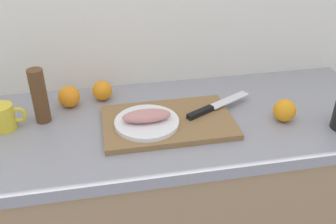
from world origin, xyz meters
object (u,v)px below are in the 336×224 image
object	(u,v)px
white_plate	(147,122)
pepper_mill	(39,96)
coffee_mug_1	(4,117)
fish_fillet	(147,116)
orange_0	(102,91)
cutting_board	(168,122)
chef_knife	(211,108)

from	to	relation	value
white_plate	pepper_mill	world-z (taller)	pepper_mill
coffee_mug_1	pepper_mill	xyz separation A→B (m)	(0.12, 0.03, 0.05)
coffee_mug_1	pepper_mill	distance (m)	0.13
fish_fillet	pepper_mill	size ratio (longest dim) A/B	0.83
coffee_mug_1	pepper_mill	world-z (taller)	pepper_mill
orange_0	pepper_mill	size ratio (longest dim) A/B	0.39
cutting_board	pepper_mill	bearing A→B (deg)	165.56
coffee_mug_1	orange_0	world-z (taller)	coffee_mug_1
cutting_board	coffee_mug_1	world-z (taller)	coffee_mug_1
chef_knife	pepper_mill	size ratio (longest dim) A/B	1.39
white_plate	coffee_mug_1	size ratio (longest dim) A/B	1.81
pepper_mill	chef_knife	bearing A→B (deg)	-7.14
coffee_mug_1	white_plate	bearing A→B (deg)	-11.69
white_plate	orange_0	distance (m)	0.28
fish_fillet	pepper_mill	xyz separation A→B (m)	(-0.34, 0.12, 0.04)
chef_knife	pepper_mill	distance (m)	0.59
coffee_mug_1	orange_0	bearing A→B (deg)	23.50
white_plate	fish_fillet	size ratio (longest dim) A/B	1.33
chef_knife	cutting_board	bearing A→B (deg)	164.57
orange_0	white_plate	bearing A→B (deg)	-60.51
fish_fillet	chef_knife	distance (m)	0.24
fish_fillet	orange_0	size ratio (longest dim) A/B	2.15
chef_knife	coffee_mug_1	bearing A→B (deg)	148.77
fish_fillet	chef_knife	size ratio (longest dim) A/B	0.60
cutting_board	chef_knife	distance (m)	0.17
chef_knife	orange_0	distance (m)	0.42
chef_knife	pepper_mill	world-z (taller)	pepper_mill
coffee_mug_1	fish_fillet	bearing A→B (deg)	-11.69
orange_0	pepper_mill	distance (m)	0.25
white_plate	fish_fillet	bearing A→B (deg)	-90.00
white_plate	chef_knife	world-z (taller)	chef_knife
white_plate	orange_0	world-z (taller)	orange_0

